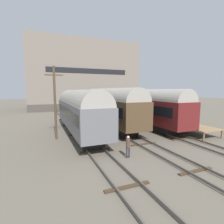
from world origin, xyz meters
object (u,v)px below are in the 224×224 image
at_px(person_worker, 128,145).
at_px(utility_pole, 55,102).
at_px(train_car_maroon, 141,105).
at_px(bench, 190,121).
at_px(train_car_grey, 79,109).
at_px(train_car_brown, 109,105).

relative_size(person_worker, utility_pole, 0.23).
bearing_deg(train_car_maroon, bench, -69.58).
xyz_separation_m(train_car_grey, person_worker, (1.91, -8.60, -1.89)).
bearing_deg(train_car_brown, person_worker, -104.15).
bearing_deg(train_car_maroon, person_worker, -125.16).
xyz_separation_m(train_car_brown, utility_pole, (-7.49, -4.00, 0.87)).
height_order(train_car_grey, utility_pole, utility_pole).
xyz_separation_m(train_car_maroon, utility_pole, (-12.28, -3.48, 0.92)).
bearing_deg(train_car_grey, train_car_maroon, 13.40).
distance_m(train_car_grey, train_car_maroon, 9.85).
bearing_deg(train_car_grey, person_worker, -77.45).
relative_size(bench, utility_pole, 0.19).
bearing_deg(train_car_brown, bench, -45.26).
height_order(train_car_brown, bench, train_car_brown).
bearing_deg(bench, train_car_maroon, 110.42).
distance_m(train_car_grey, bench, 13.08).
relative_size(train_car_brown, train_car_grey, 1.07).
xyz_separation_m(bench, person_worker, (-10.23, -3.98, -0.43)).
height_order(train_car_grey, train_car_maroon, train_car_maroon).
relative_size(train_car_brown, person_worker, 9.70).
relative_size(train_car_maroon, bench, 13.20).
xyz_separation_m(train_car_grey, utility_pole, (-2.70, -1.20, 1.01)).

